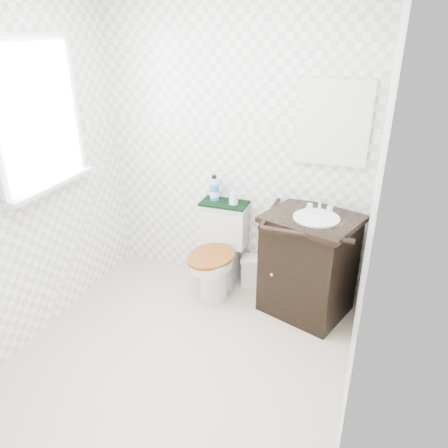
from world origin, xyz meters
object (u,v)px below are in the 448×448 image
Objects in this scene: toilet at (220,254)px; trash_bin at (252,271)px; vanity at (309,262)px; mouthwash_bottle at (214,189)px; cup at (234,198)px.

toilet is 2.69× the size of trash_bin.
trash_bin is at bearing 158.76° from vanity.
toilet is at bearing -56.16° from mouthwash_bottle.
mouthwash_bottle is at bearing 170.05° from cup.
cup reaches higher than trash_bin.
trash_bin is (-0.51, 0.20, -0.29)m from vanity.
vanity is (0.76, -0.07, 0.10)m from toilet.
mouthwash_bottle is (-0.35, 0.02, 0.71)m from trash_bin.
mouthwash_bottle is at bearing 166.01° from vanity.
vanity is at bearing -15.05° from cup.
vanity is at bearing -21.24° from trash_bin.
cup reaches higher than toilet.
vanity is 9.45× the size of cup.
trash_bin is 2.82× the size of cup.
cup is (0.18, -0.03, -0.05)m from mouthwash_bottle.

